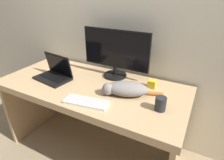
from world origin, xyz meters
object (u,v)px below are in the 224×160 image
Objects in this scene: external_keyboard at (86,102)px; coffee_mug at (161,104)px; cat at (125,88)px; monitor at (115,53)px; laptop at (54,74)px.

coffee_mug is (0.51, 0.18, 0.04)m from external_keyboard.
cat is 4.46× the size of coffee_mug.
laptop is (-0.48, -0.31, -0.19)m from monitor.
cat is (0.72, 0.04, 0.01)m from laptop.
coffee_mug is at bearing 9.71° from external_keyboard.
laptop is 1.02× the size of external_keyboard.
external_keyboard is 0.33m from cat.
cat is 0.31m from coffee_mug.
coffee_mug is (0.30, -0.07, -0.01)m from cat.
external_keyboard is at bearing -87.33° from monitor.
monitor is 1.44× the size of cat.
laptop is at bearing 147.99° from external_keyboard.
external_keyboard is at bearing -147.83° from cat.
monitor is at bearing 83.36° from external_keyboard.
external_keyboard is (0.02, -0.53, -0.22)m from monitor.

